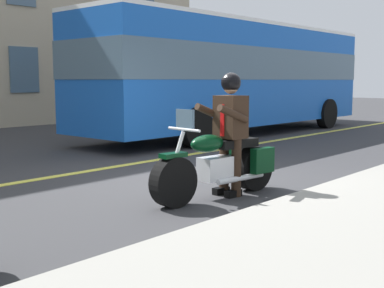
{
  "coord_description": "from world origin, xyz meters",
  "views": [
    {
      "loc": [
        6.04,
        5.34,
        1.63
      ],
      "look_at": [
        0.87,
        0.72,
        0.75
      ],
      "focal_mm": 47.03,
      "sensor_mm": 36.0,
      "label": 1
    }
  ],
  "objects": [
    {
      "name": "motorcycle_main",
      "position": [
        0.62,
        1.03,
        0.45
      ],
      "size": [
        2.22,
        0.75,
        1.26
      ],
      "color": "black",
      "rests_on": "ground_plane"
    },
    {
      "name": "ground_plane",
      "position": [
        0.0,
        0.0,
        0.0
      ],
      "size": [
        80.0,
        80.0,
        0.0
      ],
      "primitive_type": "plane",
      "color": "#333335"
    },
    {
      "name": "rider_main",
      "position": [
        0.43,
        1.05,
        1.04
      ],
      "size": [
        0.66,
        0.6,
        1.74
      ],
      "color": "black",
      "rests_on": "ground_plane"
    },
    {
      "name": "lane_center_stripe",
      "position": [
        0.0,
        -2.0,
        0.01
      ],
      "size": [
        60.0,
        0.16,
        0.01
      ],
      "primitive_type": "cube",
      "color": "#E5DB4C",
      "rests_on": "ground_plane"
    },
    {
      "name": "bus_near",
      "position": [
        -6.27,
        -3.87,
        1.87
      ],
      "size": [
        11.05,
        2.7,
        3.3
      ],
      "color": "blue",
      "rests_on": "ground_plane"
    }
  ]
}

